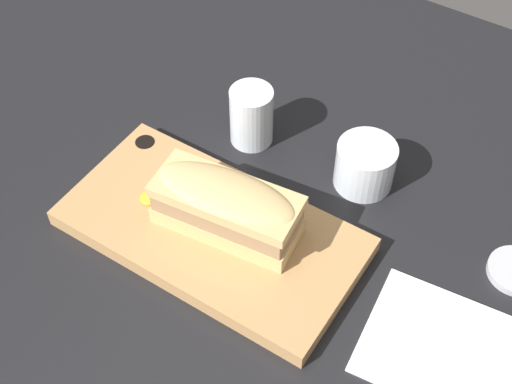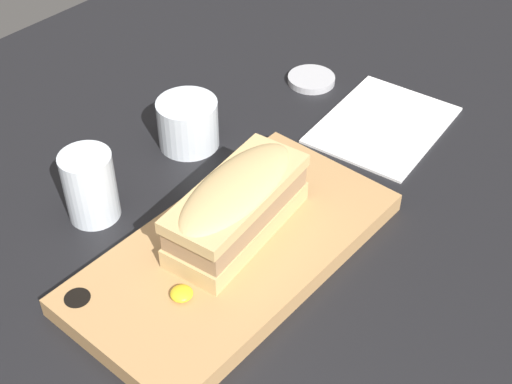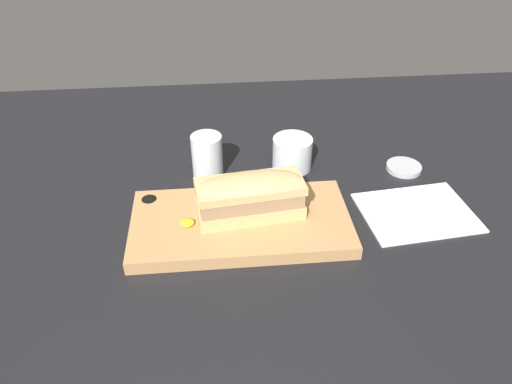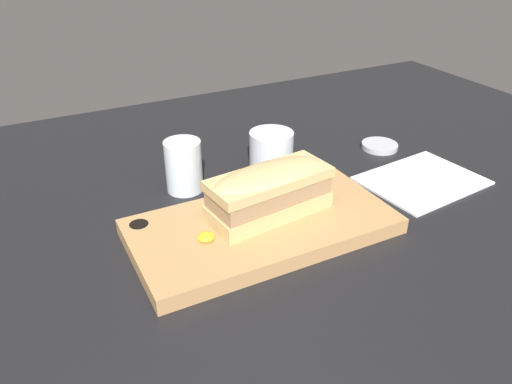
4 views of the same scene
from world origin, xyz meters
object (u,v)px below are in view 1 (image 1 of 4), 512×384
object	(u,v)px
serving_board	(212,231)
napkin	(451,352)
water_glass	(254,120)
sandwich	(227,206)
wine_glass	(365,167)

from	to	relation	value
serving_board	napkin	world-z (taller)	serving_board
serving_board	water_glass	bearing A→B (deg)	105.59
sandwich	wine_glass	xyz separation A→B (cm)	(10.52, 18.43, -3.61)
water_glass	wine_glass	xyz separation A→B (cm)	(17.47, 1.29, -0.94)
serving_board	sandwich	size ratio (longest dim) A/B	2.00
wine_glass	napkin	world-z (taller)	wine_glass
sandwich	wine_glass	size ratio (longest dim) A/B	2.35
sandwich	water_glass	bearing A→B (deg)	112.08
water_glass	napkin	xyz separation A→B (cm)	(38.58, -16.96, -3.76)
napkin	sandwich	bearing A→B (deg)	-179.66
water_glass	napkin	world-z (taller)	water_glass
water_glass	wine_glass	world-z (taller)	water_glass
water_glass	napkin	bearing A→B (deg)	-23.73
serving_board	wine_glass	size ratio (longest dim) A/B	4.69
serving_board	napkin	size ratio (longest dim) A/B	1.78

